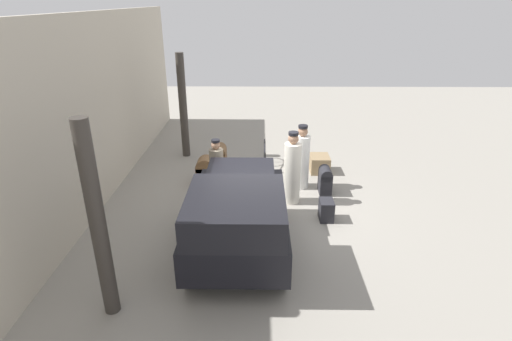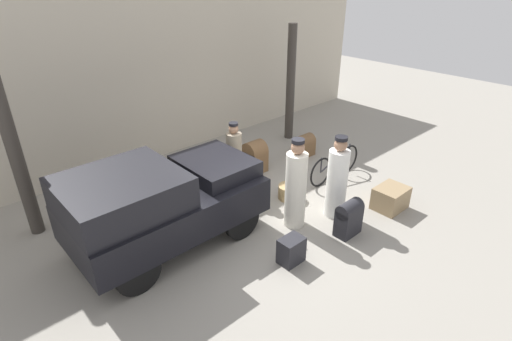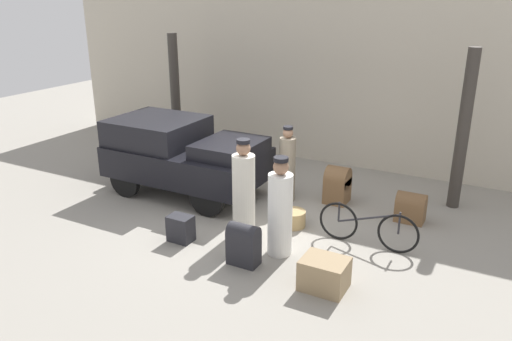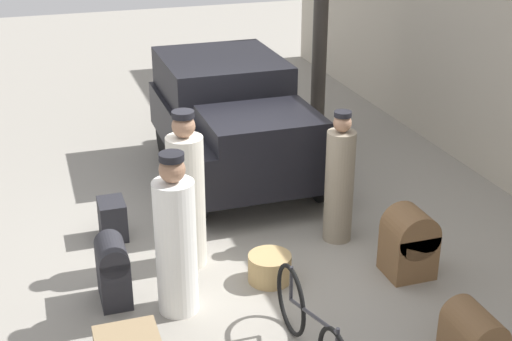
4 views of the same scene
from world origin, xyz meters
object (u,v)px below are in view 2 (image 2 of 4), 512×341
Objects in this scene: wicker_basket at (289,192)px; trunk_umber_medium at (349,217)px; truck at (160,201)px; trunk_barrel_dark at (304,145)px; suitcase_tan_flat at (291,250)px; conductor_in_dark_uniform at (296,187)px; bicycle at (335,165)px; trunk_wicker_pale at (390,198)px; porter_lifting_near_truck at (337,181)px; trunk_large_brown at (255,156)px; porter_standing_middle at (234,160)px.

trunk_umber_medium reaches higher than wicker_basket.
truck reaches higher than trunk_umber_medium.
trunk_barrel_dark is 3.64m from trunk_umber_medium.
wicker_basket is 2.17m from suitcase_tan_flat.
trunk_umber_medium is (0.52, -0.92, -0.46)m from conductor_in_dark_uniform.
bicycle is 3.70× the size of suitcase_tan_flat.
truck is at bearing 142.32° from trunk_umber_medium.
conductor_in_dark_uniform reaches higher than trunk_barrel_dark.
porter_lifting_near_truck is at bearing 148.36° from trunk_wicker_pale.
truck is 5.81× the size of trunk_barrel_dark.
bicycle is 2.24× the size of trunk_large_brown.
conductor_in_dark_uniform is at bearing -162.99° from bicycle.
trunk_umber_medium is at bearing -7.03° from suitcase_tan_flat.
truck reaches higher than trunk_large_brown.
truck is 1.86× the size of conductor_in_dark_uniform.
wicker_basket is at bearing 101.93° from porter_lifting_near_truck.
trunk_umber_medium is at bearing -98.59° from trunk_large_brown.
trunk_large_brown reaches higher than suitcase_tan_flat.
conductor_in_dark_uniform is 3.12× the size of trunk_barrel_dark.
bicycle is (4.39, -0.56, -0.55)m from truck.
trunk_umber_medium is at bearing -94.72° from wicker_basket.
conductor_in_dark_uniform is 2.68× the size of trunk_wicker_pale.
wicker_basket is 1.27m from porter_lifting_near_truck.
wicker_basket is 1.71m from trunk_umber_medium.
porter_standing_middle is 2.81m from suitcase_tan_flat.
suitcase_tan_flat is at bearing -166.26° from porter_lifting_near_truck.
trunk_large_brown is (-1.14, 1.63, 0.03)m from bicycle.
trunk_large_brown is at bearing 66.33° from conductor_in_dark_uniform.
trunk_umber_medium reaches higher than trunk_barrel_dark.
trunk_large_brown is 1.11× the size of trunk_umber_medium.
bicycle reaches higher than suitcase_tan_flat.
conductor_in_dark_uniform is 2.57× the size of trunk_umber_medium.
trunk_wicker_pale is (-0.18, -1.63, -0.13)m from bicycle.
bicycle is at bearing -108.14° from trunk_barrel_dark.
suitcase_tan_flat is at bearing -155.13° from bicycle.
bicycle is at bearing -55.15° from trunk_large_brown.
porter_standing_middle is 2.64m from trunk_barrel_dark.
porter_lifting_near_truck is 2.54× the size of trunk_wicker_pale.
porter_lifting_near_truck reaches higher than truck.
bicycle is 1.50m from wicker_basket.
trunk_umber_medium is at bearing -60.80° from conductor_in_dark_uniform.
trunk_barrel_dark is at bearing 4.22° from porter_standing_middle.
truck is 4.79m from trunk_wicker_pale.
trunk_large_brown reaches higher than wicker_basket.
conductor_in_dark_uniform is (-2.14, -0.65, 0.48)m from bicycle.
trunk_barrel_dark reaches higher than trunk_wicker_pale.
trunk_umber_medium is (0.51, -2.79, -0.38)m from porter_standing_middle.
bicycle is 2.28m from conductor_in_dark_uniform.
porter_lifting_near_truck reaches higher than bicycle.
bicycle is at bearing -4.23° from wicker_basket.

